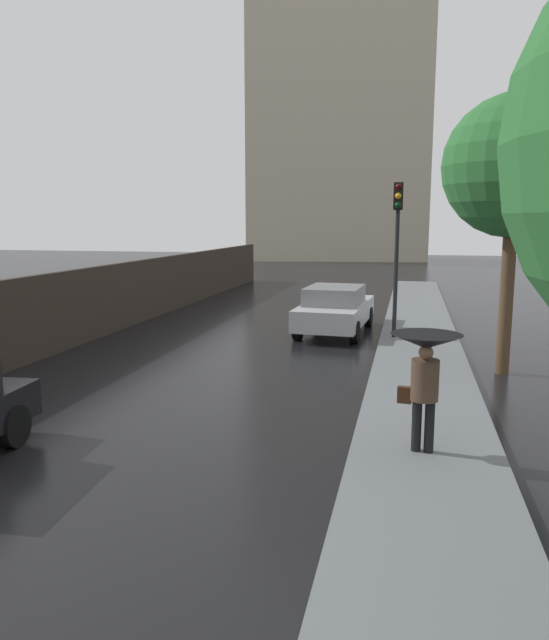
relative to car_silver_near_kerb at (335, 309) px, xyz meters
The scene contains 5 objects.
car_silver_near_kerb is the anchor object (origin of this frame).
pedestrian_with_umbrella_near 10.09m from the car_silver_near_kerb, 75.80° to the right, with size 1.01×1.01×1.73m.
traffic_light 3.18m from the car_silver_near_kerb, 28.94° to the right, with size 0.26×0.39×4.36m.
street_tree_near 7.13m from the car_silver_near_kerb, 43.81° to the right, with size 3.09×3.09×6.16m.
distant_tower 39.31m from the car_silver_near_kerb, 97.03° to the left, with size 16.28×8.99×30.75m.
Camera 1 is at (4.77, -4.08, 3.44)m, focal length 33.64 mm.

